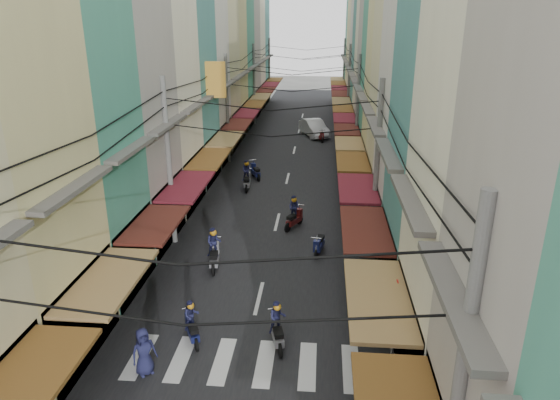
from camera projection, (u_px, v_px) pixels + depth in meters
The scene contains 15 objects.
ground at pixel (265, 274), 21.97m from camera, with size 160.00×160.00×0.00m, color #61615C.
road at pixel (293, 156), 40.68m from camera, with size 10.00×80.00×0.02m, color black.
sidewalk_left at pixel (214, 154), 41.20m from camera, with size 3.00×80.00×0.06m, color slate.
sidewalk_right at pixel (373, 158), 40.14m from camera, with size 3.00×80.00×0.06m, color slate.
crosswalk at pixel (244, 362), 16.34m from camera, with size 7.55×2.40×0.01m.
building_row_left at pixel (178, 31), 34.74m from camera, with size 7.80×67.67×23.70m.
building_row_right at pixel (408, 37), 33.48m from camera, with size 7.80×68.98×22.59m.
utility_poles at pixel (289, 81), 33.75m from camera, with size 10.20×66.13×8.20m.
white_car at pixel (314, 136), 47.74m from camera, with size 5.50×2.16×1.94m, color silver.
bicycle at pixel (399, 291), 20.64m from camera, with size 0.53×1.41×0.97m, color black.
moving_scooters at pixel (263, 217), 26.82m from camera, with size 5.28×32.40×1.96m.
parked_scooters at pixel (382, 328), 17.41m from camera, with size 12.81×13.99×0.96m.
pedestrians at pixel (192, 232), 23.82m from camera, with size 11.33×25.75×2.22m.
market_umbrella at pixel (441, 240), 19.82m from camera, with size 2.50×2.50×2.64m.
traffic_sign at pixel (396, 304), 15.51m from camera, with size 0.10×0.68×3.09m.
Camera 1 is at (2.36, -19.37, 10.63)m, focal length 32.00 mm.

